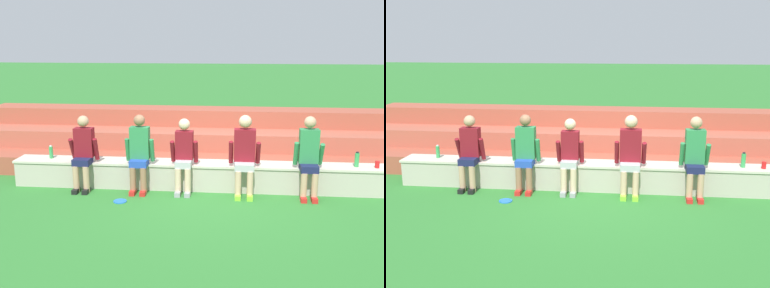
# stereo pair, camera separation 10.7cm
# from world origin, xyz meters

# --- Properties ---
(ground_plane) EXTENTS (80.00, 80.00, 0.00)m
(ground_plane) POSITION_xyz_m (0.00, 0.00, 0.00)
(ground_plane) COLOR #2D752D
(stone_seating_wall) EXTENTS (7.47, 0.51, 0.50)m
(stone_seating_wall) POSITION_xyz_m (0.00, 0.24, 0.26)
(stone_seating_wall) COLOR #B7AF9E
(stone_seating_wall) RESTS_ON ground
(brick_bleachers) EXTENTS (10.73, 2.32, 1.13)m
(brick_bleachers) POSITION_xyz_m (0.00, 2.07, 0.44)
(brick_bleachers) COLOR #A44D39
(brick_bleachers) RESTS_ON ground
(person_far_left) EXTENTS (0.52, 0.53, 1.36)m
(person_far_left) POSITION_xyz_m (-2.36, -0.01, 0.72)
(person_far_left) COLOR tan
(person_far_left) RESTS_ON ground
(person_left_of_center) EXTENTS (0.52, 0.48, 1.40)m
(person_left_of_center) POSITION_xyz_m (-1.33, -0.02, 0.74)
(person_left_of_center) COLOR #996B4C
(person_left_of_center) RESTS_ON ground
(person_center) EXTENTS (0.50, 0.51, 1.33)m
(person_center) POSITION_xyz_m (-0.53, 0.00, 0.71)
(person_center) COLOR beige
(person_center) RESTS_ON ground
(person_right_of_center) EXTENTS (0.56, 0.55, 1.42)m
(person_right_of_center) POSITION_xyz_m (0.55, -0.03, 0.76)
(person_right_of_center) COLOR #DBAD89
(person_right_of_center) RESTS_ON ground
(person_far_right) EXTENTS (0.51, 0.53, 1.42)m
(person_far_right) POSITION_xyz_m (1.65, -0.04, 0.75)
(person_far_right) COLOR tan
(person_far_right) RESTS_ON ground
(water_bottle_mid_right) EXTENTS (0.07, 0.07, 0.25)m
(water_bottle_mid_right) POSITION_xyz_m (-3.09, 0.27, 0.61)
(water_bottle_mid_right) COLOR green
(water_bottle_mid_right) RESTS_ON stone_seating_wall
(water_bottle_near_right) EXTENTS (0.08, 0.08, 0.27)m
(water_bottle_near_right) POSITION_xyz_m (2.53, 0.24, 0.62)
(water_bottle_near_right) COLOR green
(water_bottle_near_right) RESTS_ON stone_seating_wall
(plastic_cup_right_end) EXTENTS (0.08, 0.08, 0.12)m
(plastic_cup_right_end) POSITION_xyz_m (2.87, 0.19, 0.56)
(plastic_cup_right_end) COLOR red
(plastic_cup_right_end) RESTS_ON stone_seating_wall
(frisbee) EXTENTS (0.23, 0.23, 0.02)m
(frisbee) POSITION_xyz_m (-1.56, -0.61, 0.01)
(frisbee) COLOR blue
(frisbee) RESTS_ON ground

